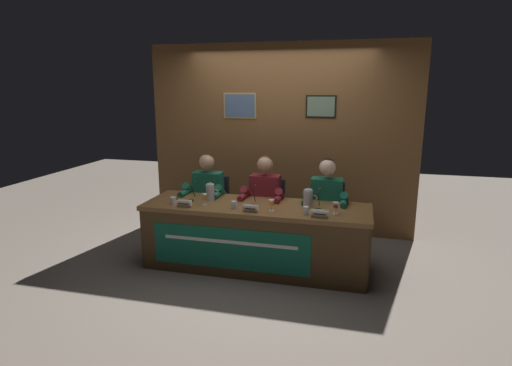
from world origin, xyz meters
TOP-DOWN VIEW (x-y plane):
  - ground_plane at (0.00, 0.00)m, footprint 12.00×12.00m
  - wall_back_panelled at (-0.00, 1.36)m, footprint 3.72×0.14m
  - conference_table at (-0.01, -0.10)m, footprint 2.52×0.78m
  - chair_left at (-0.74, 0.57)m, footprint 0.44×0.45m
  - panelist_left at (-0.74, 0.38)m, footprint 0.51×0.48m
  - nameplate_left at (-0.74, -0.28)m, footprint 0.17×0.06m
  - juice_glass_left at (-0.56, -0.13)m, footprint 0.06×0.06m
  - water_cup_left at (-0.90, -0.21)m, footprint 0.06×0.06m
  - microphone_left at (-0.76, -0.00)m, footprint 0.06×0.17m
  - chair_center at (0.00, 0.57)m, footprint 0.44×0.45m
  - panelist_center at (0.00, 0.38)m, footprint 0.51×0.48m
  - nameplate_center at (0.01, -0.28)m, footprint 0.16×0.06m
  - juice_glass_center at (0.22, -0.19)m, footprint 0.06×0.06m
  - water_cup_center at (-0.19, -0.21)m, footprint 0.06×0.06m
  - microphone_center at (-0.02, -0.02)m, footprint 0.06×0.17m
  - chair_right at (0.74, 0.57)m, footprint 0.44×0.45m
  - panelist_right at (0.74, 0.38)m, footprint 0.51×0.48m
  - nameplate_right at (0.73, -0.29)m, footprint 0.18×0.06m
  - juice_glass_right at (0.88, -0.13)m, footprint 0.06×0.06m
  - water_cup_right at (0.59, -0.23)m, footprint 0.06×0.06m
  - microphone_right at (0.69, -0.01)m, footprint 0.06×0.17m
  - water_pitcher_left_side at (-0.57, 0.07)m, footprint 0.15×0.10m
  - water_pitcher_right_side at (0.57, 0.09)m, footprint 0.15×0.10m

SIDE VIEW (x-z plane):
  - ground_plane at x=0.00m, z-range 0.00..0.00m
  - chair_left at x=-0.74m, z-range -0.02..0.87m
  - chair_center at x=0.00m, z-range -0.02..0.87m
  - chair_right at x=0.74m, z-range -0.02..0.87m
  - conference_table at x=-0.01m, z-range 0.12..0.86m
  - panelist_left at x=-0.74m, z-range 0.10..1.31m
  - panelist_center at x=0.00m, z-range 0.10..1.31m
  - panelist_right at x=0.74m, z-range 0.10..1.31m
  - water_cup_left at x=-0.90m, z-range 0.73..0.81m
  - water_cup_center at x=-0.19m, z-range 0.73..0.81m
  - water_cup_right at x=0.59m, z-range 0.73..0.81m
  - nameplate_center at x=0.01m, z-range 0.73..0.81m
  - nameplate_right at x=0.73m, z-range 0.73..0.81m
  - nameplate_left at x=-0.74m, z-range 0.73..0.81m
  - microphone_left at x=-0.76m, z-range 0.70..0.92m
  - microphone_center at x=-0.02m, z-range 0.70..0.92m
  - microphone_right at x=0.69m, z-range 0.70..0.92m
  - juice_glass_left at x=-0.56m, z-range 0.76..0.88m
  - juice_glass_center at x=0.22m, z-range 0.76..0.88m
  - juice_glass_right at x=0.88m, z-range 0.76..0.88m
  - water_pitcher_left_side at x=-0.57m, z-range 0.72..0.93m
  - water_pitcher_right_side at x=0.57m, z-range 0.72..0.93m
  - wall_back_panelled at x=0.00m, z-range 0.00..2.60m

